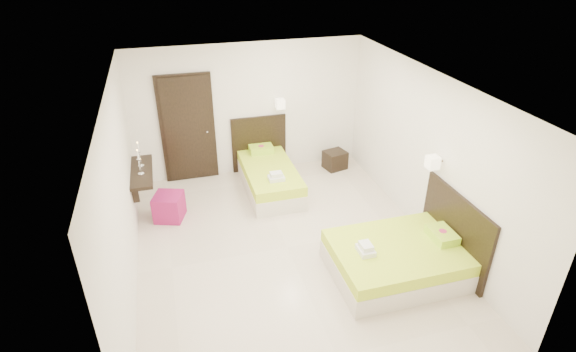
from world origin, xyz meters
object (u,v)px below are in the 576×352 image
object	(u,v)px
nightstand	(335,160)
ottoman	(169,207)
bed_single	(269,175)
bed_double	(401,257)

from	to	relation	value
nightstand	ottoman	bearing A→B (deg)	-177.25
bed_single	bed_double	distance (m)	3.15
bed_double	ottoman	xyz separation A→B (m)	(-3.12, 2.34, -0.04)
ottoman	nightstand	bearing A→B (deg)	16.31
bed_single	nightstand	world-z (taller)	bed_single
bed_double	nightstand	bearing A→B (deg)	85.18
bed_single	bed_double	xyz separation A→B (m)	(1.23, -2.90, -0.01)
nightstand	ottoman	distance (m)	3.54
bed_double	nightstand	size ratio (longest dim) A/B	4.34
bed_single	ottoman	size ratio (longest dim) A/B	4.06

